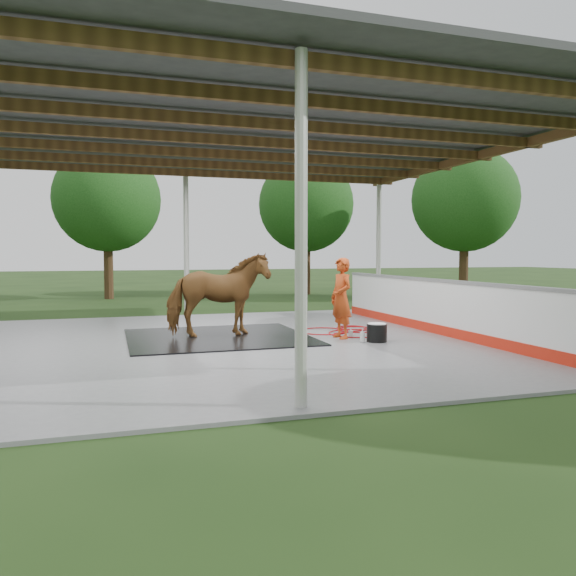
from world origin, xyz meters
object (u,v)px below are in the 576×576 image
object	(u,v)px
dasher_board	(432,307)
wash_bucket	(377,332)
handler	(341,298)
horse	(218,295)

from	to	relation	value
dasher_board	wash_bucket	xyz separation A→B (m)	(-1.74, -0.85, -0.36)
dasher_board	wash_bucket	bearing A→B (deg)	-153.93
handler	wash_bucket	size ratio (longest dim) A/B	4.16
wash_bucket	dasher_board	bearing A→B (deg)	26.07
dasher_board	wash_bucket	size ratio (longest dim) A/B	20.80
handler	dasher_board	bearing A→B (deg)	87.32
horse	dasher_board	bearing A→B (deg)	-97.72
wash_bucket	handler	bearing A→B (deg)	127.45
dasher_board	horse	world-z (taller)	horse
dasher_board	horse	distance (m)	4.57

